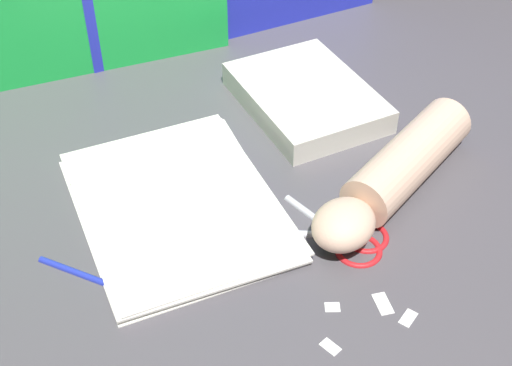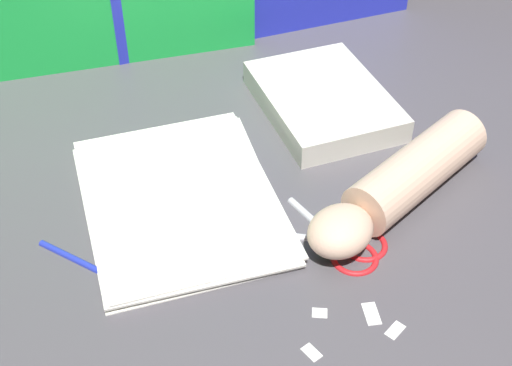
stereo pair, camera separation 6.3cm
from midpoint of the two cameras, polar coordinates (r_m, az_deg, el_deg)
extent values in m
plane|color=#4C494F|center=(0.82, 2.69, -4.37)|extent=(6.00, 6.00, 0.00)
cube|color=white|center=(0.87, -3.90, -1.34)|extent=(0.24, 0.30, 0.00)
cube|color=white|center=(0.86, -4.19, -1.55)|extent=(0.23, 0.29, 0.00)
cube|color=white|center=(0.86, -4.00, -1.41)|extent=(0.23, 0.30, 0.00)
cube|color=white|center=(0.86, -3.99, -1.10)|extent=(0.23, 0.29, 0.00)
cube|color=silver|center=(1.01, 7.20, 6.51)|extent=(0.16, 0.22, 0.03)
sphere|color=silver|center=(0.82, 8.65, -4.54)|extent=(0.01, 0.01, 0.01)
cylinder|color=silver|center=(0.82, 5.66, -4.22)|extent=(0.08, 0.05, 0.01)
torus|color=red|center=(0.82, 10.83, -4.76)|extent=(0.07, 0.07, 0.01)
cylinder|color=silver|center=(0.84, 6.70, -2.85)|extent=(0.03, 0.09, 0.01)
torus|color=red|center=(0.81, 10.14, -5.81)|extent=(0.07, 0.07, 0.01)
cylinder|color=beige|center=(0.89, 14.75, 0.96)|extent=(0.22, 0.15, 0.06)
ellipsoid|color=beige|center=(0.79, 9.03, -3.89)|extent=(0.10, 0.10, 0.05)
cube|color=white|center=(0.75, 13.48, -11.47)|extent=(0.03, 0.02, 0.00)
cube|color=white|center=(0.72, 7.03, -13.39)|extent=(0.02, 0.02, 0.00)
cube|color=white|center=(0.75, 7.54, -10.35)|extent=(0.02, 0.02, 0.00)
cube|color=white|center=(0.76, 11.60, -10.28)|extent=(0.02, 0.03, 0.00)
cylinder|color=#2333B2|center=(0.80, -10.77, -6.62)|extent=(0.10, 0.12, 0.01)
camera|label=1|loc=(0.03, -87.75, 1.96)|focal=50.00mm
camera|label=2|loc=(0.03, 92.25, -1.96)|focal=50.00mm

